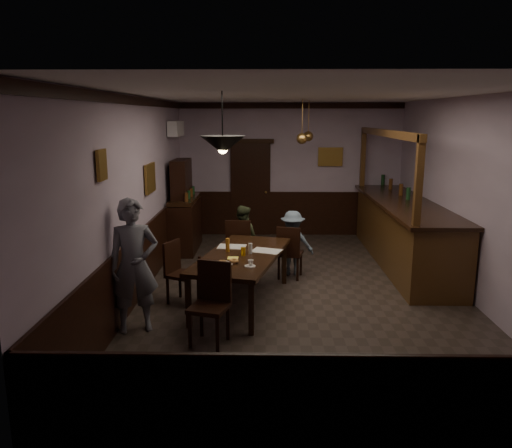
{
  "coord_description": "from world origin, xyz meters",
  "views": [
    {
      "loc": [
        -0.57,
        -7.34,
        2.71
      ],
      "look_at": [
        -0.7,
        -0.19,
        1.15
      ],
      "focal_mm": 35.0,
      "sensor_mm": 36.0,
      "label": 1
    }
  ],
  "objects_px": {
    "person_seated_right": "(292,243)",
    "pendant_brass_mid": "(302,139)",
    "chair_far_left": "(239,245)",
    "person_seated_left": "(242,238)",
    "coffee_cup": "(251,263)",
    "sideboard": "(184,214)",
    "chair_near": "(211,299)",
    "person_standing": "(134,266)",
    "dining_table": "(242,258)",
    "pendant_brass_far": "(308,136)",
    "bar_counter": "(403,231)",
    "chair_far_right": "(289,250)",
    "chair_side": "(178,269)",
    "pendant_iron": "(223,145)",
    "soda_can": "(243,251)"
  },
  "relations": [
    {
      "from": "person_seated_right",
      "to": "pendant_brass_mid",
      "type": "height_order",
      "value": "pendant_brass_mid"
    },
    {
      "from": "chair_far_left",
      "to": "person_seated_left",
      "type": "bearing_deg",
      "value": -97.85
    },
    {
      "from": "coffee_cup",
      "to": "sideboard",
      "type": "xyz_separation_m",
      "value": [
        -1.45,
        3.58,
        -0.06
      ]
    },
    {
      "from": "chair_near",
      "to": "sideboard",
      "type": "xyz_separation_m",
      "value": [
        -1.0,
        4.27,
        0.2
      ]
    },
    {
      "from": "person_standing",
      "to": "person_seated_right",
      "type": "bearing_deg",
      "value": 29.28
    },
    {
      "from": "sideboard",
      "to": "dining_table",
      "type": "bearing_deg",
      "value": -66.31
    },
    {
      "from": "coffee_cup",
      "to": "pendant_brass_far",
      "type": "bearing_deg",
      "value": 88.54
    },
    {
      "from": "chair_far_left",
      "to": "sideboard",
      "type": "distance_m",
      "value": 2.05
    },
    {
      "from": "person_seated_right",
      "to": "coffee_cup",
      "type": "bearing_deg",
      "value": 75.16
    },
    {
      "from": "coffee_cup",
      "to": "pendant_brass_far",
      "type": "xyz_separation_m",
      "value": [
        1.06,
        3.85,
        1.5
      ]
    },
    {
      "from": "person_seated_right",
      "to": "pendant_brass_far",
      "type": "bearing_deg",
      "value": -98.3
    },
    {
      "from": "dining_table",
      "to": "bar_counter",
      "type": "bearing_deg",
      "value": 35.63
    },
    {
      "from": "chair_far_right",
      "to": "bar_counter",
      "type": "bearing_deg",
      "value": -142.4
    },
    {
      "from": "sideboard",
      "to": "pendant_brass_mid",
      "type": "relative_size",
      "value": 2.28
    },
    {
      "from": "chair_far_left",
      "to": "person_standing",
      "type": "bearing_deg",
      "value": 65.25
    },
    {
      "from": "chair_far_right",
      "to": "person_seated_right",
      "type": "height_order",
      "value": "person_seated_right"
    },
    {
      "from": "coffee_cup",
      "to": "pendant_brass_mid",
      "type": "xyz_separation_m",
      "value": [
        0.86,
        2.85,
        1.5
      ]
    },
    {
      "from": "chair_side",
      "to": "pendant_brass_far",
      "type": "relative_size",
      "value": 1.13
    },
    {
      "from": "chair_side",
      "to": "pendant_iron",
      "type": "height_order",
      "value": "pendant_iron"
    },
    {
      "from": "pendant_brass_mid",
      "to": "pendant_brass_far",
      "type": "xyz_separation_m",
      "value": [
        0.2,
        1.0,
        0.0
      ]
    },
    {
      "from": "pendant_iron",
      "to": "sideboard",
      "type": "bearing_deg",
      "value": 106.56
    },
    {
      "from": "chair_far_right",
      "to": "pendant_brass_mid",
      "type": "xyz_separation_m",
      "value": [
        0.26,
        1.13,
        1.8
      ]
    },
    {
      "from": "chair_far_left",
      "to": "pendant_iron",
      "type": "distance_m",
      "value": 2.79
    },
    {
      "from": "pendant_brass_far",
      "to": "chair_far_left",
      "type": "bearing_deg",
      "value": -124.52
    },
    {
      "from": "dining_table",
      "to": "soda_can",
      "type": "xyz_separation_m",
      "value": [
        0.02,
        -0.09,
        0.12
      ]
    },
    {
      "from": "chair_far_right",
      "to": "person_seated_left",
      "type": "xyz_separation_m",
      "value": [
        -0.81,
        0.48,
        0.09
      ]
    },
    {
      "from": "pendant_iron",
      "to": "pendant_brass_mid",
      "type": "distance_m",
      "value": 3.26
    },
    {
      "from": "person_standing",
      "to": "pendant_brass_far",
      "type": "distance_m",
      "value": 5.12
    },
    {
      "from": "chair_side",
      "to": "pendant_iron",
      "type": "distance_m",
      "value": 2.16
    },
    {
      "from": "chair_side",
      "to": "bar_counter",
      "type": "bearing_deg",
      "value": -37.67
    },
    {
      "from": "soda_can",
      "to": "bar_counter",
      "type": "xyz_separation_m",
      "value": [
        2.87,
        2.16,
        -0.19
      ]
    },
    {
      "from": "chair_far_right",
      "to": "pendant_brass_far",
      "type": "distance_m",
      "value": 2.82
    },
    {
      "from": "person_seated_right",
      "to": "bar_counter",
      "type": "distance_m",
      "value": 2.19
    },
    {
      "from": "person_standing",
      "to": "pendant_brass_mid",
      "type": "relative_size",
      "value": 2.12
    },
    {
      "from": "chair_far_right",
      "to": "sideboard",
      "type": "distance_m",
      "value": 2.78
    },
    {
      "from": "coffee_cup",
      "to": "sideboard",
      "type": "distance_m",
      "value": 3.87
    },
    {
      "from": "pendant_brass_mid",
      "to": "coffee_cup",
      "type": "bearing_deg",
      "value": -106.71
    },
    {
      "from": "chair_near",
      "to": "soda_can",
      "type": "xyz_separation_m",
      "value": [
        0.33,
        1.19,
        0.27
      ]
    },
    {
      "from": "person_seated_left",
      "to": "pendant_iron",
      "type": "bearing_deg",
      "value": 115.51
    },
    {
      "from": "pendant_iron",
      "to": "bar_counter",
      "type": "bearing_deg",
      "value": 42.74
    },
    {
      "from": "person_seated_right",
      "to": "pendant_brass_mid",
      "type": "distance_m",
      "value": 1.95
    },
    {
      "from": "chair_far_right",
      "to": "pendant_brass_far",
      "type": "height_order",
      "value": "pendant_brass_far"
    },
    {
      "from": "chair_far_left",
      "to": "pendant_iron",
      "type": "height_order",
      "value": "pendant_iron"
    },
    {
      "from": "chair_far_right",
      "to": "person_seated_left",
      "type": "distance_m",
      "value": 0.95
    },
    {
      "from": "chair_far_left",
      "to": "sideboard",
      "type": "xyz_separation_m",
      "value": [
        -1.19,
        1.65,
        0.2
      ]
    },
    {
      "from": "person_seated_right",
      "to": "sideboard",
      "type": "relative_size",
      "value": 0.6
    },
    {
      "from": "chair_far_left",
      "to": "sideboard",
      "type": "bearing_deg",
      "value": -51.25
    },
    {
      "from": "chair_far_right",
      "to": "chair_near",
      "type": "height_order",
      "value": "chair_near"
    },
    {
      "from": "chair_far_left",
      "to": "pendant_brass_far",
      "type": "bearing_deg",
      "value": -121.66
    },
    {
      "from": "sideboard",
      "to": "pendant_iron",
      "type": "bearing_deg",
      "value": -73.44
    }
  ]
}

